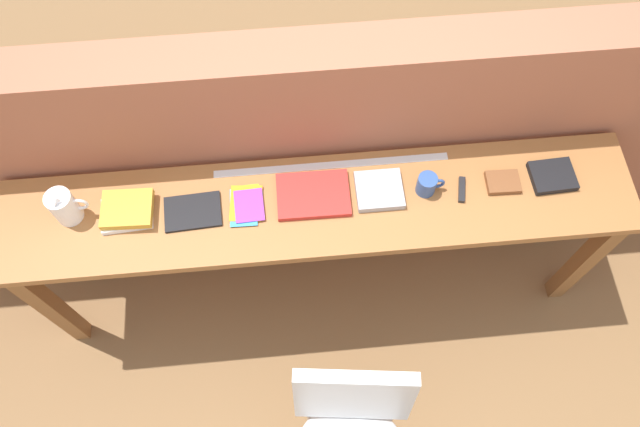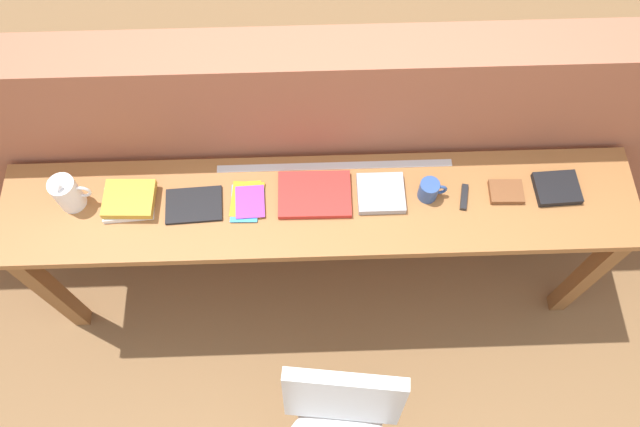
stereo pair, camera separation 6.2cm
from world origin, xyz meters
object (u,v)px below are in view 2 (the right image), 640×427
at_px(book_open_centre, 314,195).
at_px(leather_journal_brown, 506,192).
at_px(pitcher_white, 68,193).
at_px(book_stack_leftmost, 129,201).
at_px(mug, 429,190).
at_px(magazine_cycling, 194,205).
at_px(book_repair_rightmost, 557,188).
at_px(pamphlet_pile_colourful, 248,200).
at_px(multitool_folded, 464,197).

bearing_deg(book_open_centre, leather_journal_brown, -0.27).
bearing_deg(pitcher_white, book_stack_leftmost, -3.62).
bearing_deg(pitcher_white, mug, -0.53).
distance_m(pitcher_white, magazine_cycling, 0.47).
xyz_separation_m(book_open_centre, book_repair_rightmost, (0.95, -0.00, 0.00)).
xyz_separation_m(magazine_cycling, leather_journal_brown, (1.22, 0.02, 0.01)).
height_order(magazine_cycling, mug, mug).
bearing_deg(pamphlet_pile_colourful, book_open_centre, 3.30).
bearing_deg(multitool_folded, leather_journal_brown, 5.41).
bearing_deg(leather_journal_brown, pitcher_white, -178.91).
bearing_deg(book_stack_leftmost, leather_journal_brown, 0.03).
relative_size(pitcher_white, multitool_folded, 1.67).
xyz_separation_m(book_stack_leftmost, multitool_folded, (1.30, -0.02, -0.02)).
bearing_deg(mug, pitcher_white, 179.47).
height_order(pamphlet_pile_colourful, multitool_folded, multitool_folded).
bearing_deg(magazine_cycling, leather_journal_brown, -2.22).
relative_size(pamphlet_pile_colourful, book_repair_rightmost, 1.08).
bearing_deg(book_open_centre, multitool_folded, -2.08).
xyz_separation_m(mug, multitool_folded, (0.14, -0.02, -0.04)).
relative_size(magazine_cycling, pamphlet_pile_colourful, 1.18).
xyz_separation_m(pamphlet_pile_colourful, book_repair_rightmost, (1.21, 0.01, 0.01)).
xyz_separation_m(book_stack_leftmost, leather_journal_brown, (1.47, 0.00, -0.02)).
bearing_deg(book_repair_rightmost, pitcher_white, 177.26).
height_order(pitcher_white, book_stack_leftmost, pitcher_white).
height_order(multitool_folded, book_repair_rightmost, book_repair_rightmost).
distance_m(pamphlet_pile_colourful, mug, 0.71).
bearing_deg(mug, book_repair_rightmost, 0.88).
distance_m(pamphlet_pile_colourful, book_repair_rightmost, 1.21).
distance_m(mug, multitool_folded, 0.15).
distance_m(pitcher_white, multitool_folded, 1.52).
height_order(pitcher_white, magazine_cycling, pitcher_white).
relative_size(book_stack_leftmost, pamphlet_pile_colourful, 1.13).
bearing_deg(leather_journal_brown, book_open_centre, -179.37).
bearing_deg(pitcher_white, leather_journal_brown, -0.45).
relative_size(book_stack_leftmost, mug, 1.88).
distance_m(magazine_cycling, book_open_centre, 0.47).
distance_m(multitool_folded, leather_journal_brown, 0.17).
bearing_deg(book_repair_rightmost, leather_journal_brown, 179.74).
height_order(book_stack_leftmost, pamphlet_pile_colourful, book_stack_leftmost).
relative_size(magazine_cycling, leather_journal_brown, 1.67).
bearing_deg(pamphlet_pile_colourful, leather_journal_brown, 0.17).
bearing_deg(pitcher_white, book_repair_rightmost, -0.15).
height_order(pitcher_white, mug, pitcher_white).
distance_m(book_stack_leftmost, book_repair_rightmost, 1.67).
height_order(book_stack_leftmost, magazine_cycling, book_stack_leftmost).
height_order(book_open_centre, book_repair_rightmost, book_repair_rightmost).
distance_m(pitcher_white, book_repair_rightmost, 1.89).
xyz_separation_m(leather_journal_brown, book_repair_rightmost, (0.20, 0.01, 0.00)).
relative_size(pitcher_white, pamphlet_pile_colourful, 1.00).
height_order(leather_journal_brown, book_repair_rightmost, book_repair_rightmost).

